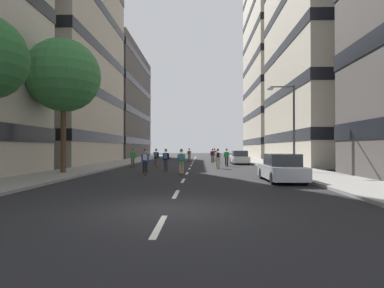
{
  "coord_description": "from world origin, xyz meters",
  "views": [
    {
      "loc": [
        0.98,
        -9.29,
        1.86
      ],
      "look_at": [
        0.0,
        26.12,
        2.28
      ],
      "focal_mm": 28.74,
      "sensor_mm": 36.0,
      "label": 1
    }
  ],
  "objects": [
    {
      "name": "sidewalk_left",
      "position": [
        -8.52,
        27.32,
        0.07
      ],
      "size": [
        3.77,
        66.79,
        0.14
      ],
      "primitive_type": "cube",
      "color": "gray",
      "rests_on": "ground_plane"
    },
    {
      "name": "building_left_mid",
      "position": [
        -16.82,
        26.63,
        17.73
      ],
      "size": [
        12.95,
        18.38,
        35.27
      ],
      "color": "#B2A893",
      "rests_on": "ground_plane"
    },
    {
      "name": "skater_2",
      "position": [
        -0.35,
        12.05,
        1.02
      ],
      "size": [
        0.53,
        0.9,
        1.78
      ],
      "color": "brown",
      "rests_on": "ground_plane"
    },
    {
      "name": "building_right_far",
      "position": [
        16.82,
        48.62,
        17.24
      ],
      "size": [
        12.95,
        19.87,
        34.29
      ],
      "color": "#BCB29E",
      "rests_on": "ground_plane"
    },
    {
      "name": "skater_5",
      "position": [
        2.91,
        32.8,
        1.02
      ],
      "size": [
        0.57,
        0.92,
        1.78
      ],
      "color": "brown",
      "rests_on": "ground_plane"
    },
    {
      "name": "skater_6",
      "position": [
        -2.91,
        12.14,
        1.02
      ],
      "size": [
        0.55,
        0.92,
        1.78
      ],
      "color": "brown",
      "rests_on": "ground_plane"
    },
    {
      "name": "ground_plane",
      "position": [
        0.0,
        24.29,
        0.0
      ],
      "size": [
        145.73,
        145.73,
        0.0
      ],
      "primitive_type": "plane",
      "color": "black"
    },
    {
      "name": "skater_3",
      "position": [
        2.46,
        28.75,
        1.02
      ],
      "size": [
        0.55,
        0.92,
        1.78
      ],
      "color": "brown",
      "rests_on": "ground_plane"
    },
    {
      "name": "street_tree_near",
      "position": [
        -8.52,
        11.7,
        6.86
      ],
      "size": [
        5.03,
        5.03,
        9.26
      ],
      "color": "#4C3823",
      "rests_on": "sidewalk_left"
    },
    {
      "name": "lane_markings",
      "position": [
        0.0,
        25.5,
        0.0
      ],
      "size": [
        0.16,
        57.2,
        0.01
      ],
      "color": "silver",
      "rests_on": "ground_plane"
    },
    {
      "name": "building_left_far",
      "position": [
        -16.82,
        48.62,
        10.24
      ],
      "size": [
        12.95,
        23.38,
        20.3
      ],
      "color": "#4C4744",
      "rests_on": "ground_plane"
    },
    {
      "name": "skater_9",
      "position": [
        -3.25,
        19.79,
        1.02
      ],
      "size": [
        0.57,
        0.92,
        1.78
      ],
      "color": "brown",
      "rests_on": "ground_plane"
    },
    {
      "name": "building_right_mid",
      "position": [
        16.82,
        26.63,
        12.92
      ],
      "size": [
        12.95,
        19.08,
        25.65
      ],
      "color": "#BCB29E",
      "rests_on": "ground_plane"
    },
    {
      "name": "streetlamp_right",
      "position": [
        7.78,
        14.41,
        4.14
      ],
      "size": [
        2.13,
        0.3,
        6.5
      ],
      "color": "#3F3F44",
      "rests_on": "sidewalk_right"
    },
    {
      "name": "parked_car_near",
      "position": [
        5.44,
        7.73,
        0.7
      ],
      "size": [
        1.82,
        4.4,
        1.52
      ],
      "color": "#B2B7BF",
      "rests_on": "ground_plane"
    },
    {
      "name": "skater_8",
      "position": [
        -5.33,
        19.18,
        0.98
      ],
      "size": [
        0.56,
        0.92,
        1.78
      ],
      "color": "brown",
      "rests_on": "ground_plane"
    },
    {
      "name": "skater_4",
      "position": [
        -1.78,
        15.11,
        1.02
      ],
      "size": [
        0.55,
        0.92,
        1.78
      ],
      "color": "brown",
      "rests_on": "ground_plane"
    },
    {
      "name": "sidewalk_right",
      "position": [
        8.52,
        27.32,
        0.07
      ],
      "size": [
        3.77,
        66.79,
        0.14
      ],
      "primitive_type": "cube",
      "color": "gray",
      "rests_on": "ground_plane"
    },
    {
      "name": "skater_7",
      "position": [
        2.55,
        18.36,
        1.02
      ],
      "size": [
        0.53,
        0.9,
        1.78
      ],
      "color": "brown",
      "rests_on": "ground_plane"
    },
    {
      "name": "skater_0",
      "position": [
        3.59,
        21.5,
        0.98
      ],
      "size": [
        0.56,
        0.92,
        1.78
      ],
      "color": "brown",
      "rests_on": "ground_plane"
    },
    {
      "name": "parked_car_mid",
      "position": [
        5.44,
        25.95,
        0.7
      ],
      "size": [
        1.82,
        4.4,
        1.52
      ],
      "color": "silver",
      "rests_on": "ground_plane"
    },
    {
      "name": "skater_1",
      "position": [
        -0.49,
        30.92,
        1.02
      ],
      "size": [
        0.54,
        0.91,
        1.78
      ],
      "color": "brown",
      "rests_on": "ground_plane"
    }
  ]
}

